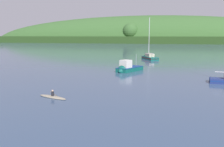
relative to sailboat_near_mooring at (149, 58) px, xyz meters
name	(u,v)px	position (x,y,z in m)	size (l,w,h in m)	color
far_shoreline_hill	(143,42)	(-4.13, 170.52, 0.10)	(414.66, 103.86, 51.83)	#27431B
sailboat_near_mooring	(149,58)	(0.00, 0.00, 0.00)	(5.24, 8.33, 13.10)	#0F564C
fishing_boat_moored	(128,69)	(-4.22, -25.63, 0.27)	(5.34, 6.78, 3.98)	#0F564C
canoe_with_paddler	(53,97)	(-10.97, -47.11, -0.16)	(3.90, 2.32, 1.02)	gray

